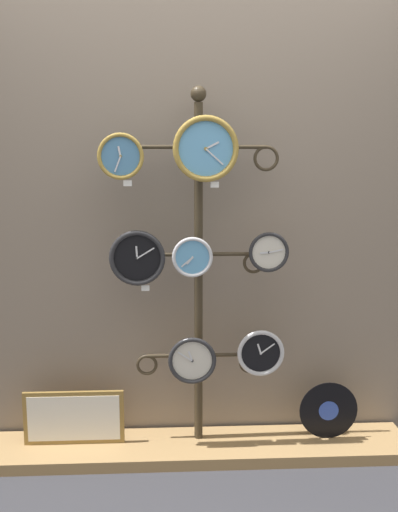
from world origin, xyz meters
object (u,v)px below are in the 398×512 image
object	(u,v)px
clock_top_center	(206,149)
vinyl_record	(328,410)
display_stand	(198,321)
picture_frame	(74,418)
clock_bottom_center	(192,360)
clock_middle_right	(269,252)
clock_middle_left	(137,258)
clock_top_left	(121,156)
clock_middle_center	(192,257)
clock_bottom_right	(261,353)

from	to	relation	value
clock_top_center	vinyl_record	bearing A→B (deg)	5.48
display_stand	picture_frame	world-z (taller)	display_stand
clock_bottom_center	clock_middle_right	bearing A→B (deg)	4.90
display_stand	clock_middle_right	bearing A→B (deg)	-12.30
clock_middle_right	vinyl_record	distance (m)	0.92
clock_middle_left	picture_frame	xyz separation A→B (m)	(-0.34, 0.05, -0.85)
clock_middle_left	picture_frame	bearing A→B (deg)	171.33
clock_top_left	vinyl_record	xyz separation A→B (m)	(1.06, 0.04, -1.32)
display_stand	clock_top_left	world-z (taller)	display_stand
display_stand	clock_middle_center	world-z (taller)	display_stand
clock_middle_center	picture_frame	size ratio (longest dim) A/B	0.39
clock_top_center	clock_middle_right	xyz separation A→B (m)	(0.31, 0.03, -0.50)
clock_top_center	display_stand	bearing A→B (deg)	105.16
clock_bottom_center	picture_frame	xyz separation A→B (m)	(-0.61, 0.07, -0.33)
clock_middle_left	clock_middle_right	xyz separation A→B (m)	(0.65, 0.01, 0.02)
clock_middle_left	clock_top_center	bearing A→B (deg)	-3.53
display_stand	clock_top_left	bearing A→B (deg)	-166.54
clock_top_center	clock_bottom_right	xyz separation A→B (m)	(0.28, 0.03, -1.02)
clock_middle_left	clock_middle_right	bearing A→B (deg)	1.07
display_stand	clock_bottom_right	bearing A→B (deg)	-13.41
picture_frame	clock_top_left	bearing A→B (deg)	-11.26
clock_middle_center	clock_bottom_right	xyz separation A→B (m)	(0.35, 0.03, -0.50)
display_stand	clock_top_left	distance (m)	0.92
clock_top_left	clock_bottom_center	size ratio (longest dim) A/B	0.91
clock_top_center	clock_middle_left	size ratio (longest dim) A/B	1.14
clock_middle_center	clock_bottom_center	xyz separation A→B (m)	(-0.00, -0.00, -0.52)
display_stand	clock_top_center	world-z (taller)	display_stand
clock_top_left	clock_middle_center	bearing A→B (deg)	-2.60
clock_middle_right	clock_top_left	bearing A→B (deg)	-178.86
clock_top_left	clock_bottom_right	xyz separation A→B (m)	(0.68, 0.01, -0.99)
clock_top_center	picture_frame	size ratio (longest dim) A/B	0.61
display_stand	picture_frame	bearing A→B (deg)	-176.96
clock_middle_right	clock_bottom_right	size ratio (longest dim) A/B	0.83
clock_top_center	clock_bottom_center	size ratio (longest dim) A/B	1.29
clock_middle_center	clock_bottom_right	world-z (taller)	clock_middle_center
clock_bottom_center	vinyl_record	bearing A→B (deg)	4.99
display_stand	clock_middle_right	size ratio (longest dim) A/B	9.33
clock_bottom_right	clock_middle_right	bearing A→B (deg)	-0.52
clock_top_left	clock_top_center	world-z (taller)	clock_top_center
clock_top_left	clock_middle_left	bearing A→B (deg)	1.84
clock_middle_right	vinyl_record	xyz separation A→B (m)	(0.34, 0.03, -0.85)
clock_middle_center	clock_bottom_center	bearing A→B (deg)	-125.06
display_stand	clock_middle_right	world-z (taller)	display_stand
clock_middle_right	display_stand	bearing A→B (deg)	167.70
vinyl_record	clock_middle_right	bearing A→B (deg)	-174.92
vinyl_record	clock_middle_center	bearing A→B (deg)	-175.24
clock_middle_center	clock_middle_right	size ratio (longest dim) A/B	0.99
clock_top_center	clock_middle_right	size ratio (longest dim) A/B	1.56
clock_middle_right	clock_bottom_center	world-z (taller)	clock_middle_right
clock_top_left	picture_frame	size ratio (longest dim) A/B	0.43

